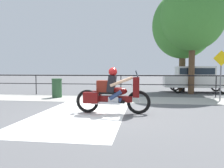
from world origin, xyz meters
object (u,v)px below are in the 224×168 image
object	(u,v)px
motorcycle	(112,93)
parked_car	(197,78)
trash_bin	(57,88)
tree_behind_car	(183,25)
tree_behind_sign	(193,16)
street_sign	(221,69)

from	to	relation	value
motorcycle	parked_car	distance (m)	8.80
motorcycle	trash_bin	world-z (taller)	motorcycle
motorcycle	tree_behind_car	distance (m)	9.55
tree_behind_sign	tree_behind_car	size ratio (longest dim) A/B	1.02
street_sign	tree_behind_car	distance (m)	5.37
motorcycle	tree_behind_car	world-z (taller)	tree_behind_car
trash_bin	tree_behind_sign	bearing A→B (deg)	20.84
parked_car	tree_behind_car	size ratio (longest dim) A/B	0.66
trash_bin	tree_behind_car	world-z (taller)	tree_behind_car
parked_car	street_sign	size ratio (longest dim) A/B	1.85
parked_car	street_sign	distance (m)	3.99
motorcycle	tree_behind_car	xyz separation A→B (m)	(3.63, 8.01, 3.73)
trash_bin	street_sign	xyz separation A→B (m)	(8.11, -0.16, 0.99)
street_sign	tree_behind_car	world-z (taller)	tree_behind_car
parked_car	tree_behind_car	xyz separation A→B (m)	(-0.86, 0.45, 3.46)
parked_car	tree_behind_car	bearing A→B (deg)	154.47
tree_behind_sign	street_sign	bearing A→B (deg)	-77.01
tree_behind_car	motorcycle	bearing A→B (deg)	-114.35
trash_bin	street_sign	world-z (taller)	street_sign
motorcycle	tree_behind_car	bearing A→B (deg)	64.52
motorcycle	street_sign	bearing A→B (deg)	36.89
motorcycle	street_sign	distance (m)	5.92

